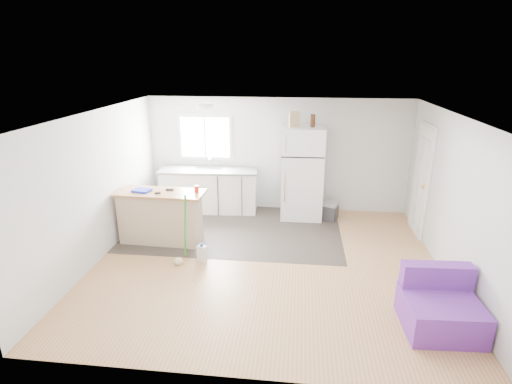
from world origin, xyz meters
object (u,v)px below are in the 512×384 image
mop (180,251)px  bottle_right (312,120)px  peninsula (161,216)px  refrigerator (302,173)px  cleaner_jug (202,253)px  bottle_left (313,121)px  purple_seat (440,308)px  cooler (326,210)px  cardboard_box (294,119)px  kitchen_cabinets (209,190)px  red_cup (197,189)px  blue_tray (142,190)px

mop → bottle_right: 3.56m
peninsula → refrigerator: bearing=33.6°
cleaner_jug → mop: (-0.32, -0.13, 0.10)m
bottle_left → bottle_right: (-0.02, 0.06, 0.00)m
purple_seat → bottle_right: (-1.57, 3.47, 1.75)m
peninsula → cooler: bearing=27.7°
cardboard_box → purple_seat: bearing=-60.5°
peninsula → purple_seat: peninsula is taller
refrigerator → kitchen_cabinets: bearing=176.1°
bottle_right → red_cup: bearing=-143.5°
peninsula → mop: (0.58, -0.78, -0.25)m
refrigerator → bottle_right: size_ratio=7.53×
red_cup → peninsula: bearing=-176.0°
mop → kitchen_cabinets: bearing=62.1°
cooler → bottle_right: size_ratio=2.29×
purple_seat → bottle_left: 4.13m
peninsula → mop: mop is taller
bottle_right → cooler: bearing=-14.3°
peninsula → kitchen_cabinets: bearing=74.2°
cooler → bottle_right: bearing=-173.3°
cleaner_jug → cardboard_box: (1.40, 2.09, 1.90)m
kitchen_cabinets → cardboard_box: size_ratio=7.02×
peninsula → red_cup: 0.85m
refrigerator → cooler: 0.92m
kitchen_cabinets → cardboard_box: 2.37m
mop → blue_tray: mop is taller
refrigerator → purple_seat: (1.73, -3.46, -0.68)m
kitchen_cabinets → peninsula: size_ratio=1.34×
cleaner_jug → blue_tray: 1.58m
blue_tray → red_cup: bearing=3.8°
purple_seat → mop: bearing=159.4°
refrigerator → mop: 3.06m
bottle_left → bottle_right: 0.06m
cooler → blue_tray: size_ratio=1.91×
refrigerator → cooler: (0.52, -0.09, -0.75)m
bottle_right → cardboard_box: bearing=-168.6°
cooler → bottle_left: bottle_left is taller
cooler → mop: mop is taller
red_cup → cooler: bearing=30.4°
peninsula → refrigerator: size_ratio=0.83×
cleaner_jug → cardboard_box: bearing=69.0°
refrigerator → red_cup: bearing=-142.8°
kitchen_cabinets → refrigerator: (1.97, -0.09, 0.47)m
bottle_right → purple_seat: bearing=-65.7°
purple_seat → red_cup: bearing=147.9°
red_cup → cardboard_box: cardboard_box is taller
blue_tray → bottle_left: bottle_left is taller
peninsula → mop: size_ratio=1.29×
blue_tray → purple_seat: bearing=-23.3°
kitchen_cabinets → blue_tray: size_ratio=7.02×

